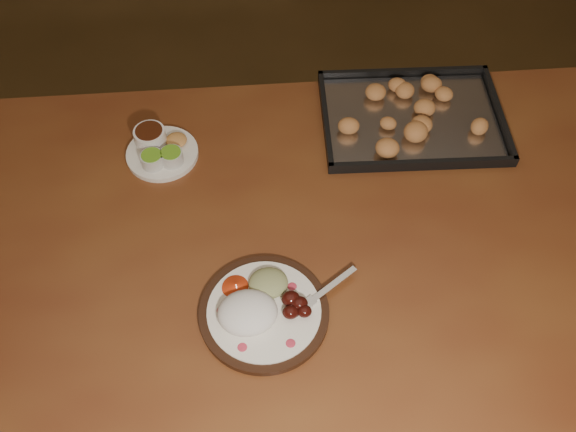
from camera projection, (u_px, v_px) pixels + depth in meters
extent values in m
plane|color=brown|center=(253.00, 368.00, 1.91)|extent=(4.00, 4.00, 0.00)
cube|color=brown|center=(298.00, 242.00, 1.30)|extent=(1.53, 0.96, 0.04)
cylinder|color=#4B2916|center=(43.00, 220.00, 1.80)|extent=(0.07, 0.07, 0.71)
cylinder|color=#4B2916|center=(518.00, 190.00, 1.86)|extent=(0.07, 0.07, 0.71)
cylinder|color=black|center=(264.00, 313.00, 1.18)|extent=(0.24, 0.24, 0.01)
cylinder|color=white|center=(264.00, 311.00, 1.17)|extent=(0.21, 0.21, 0.01)
ellipsoid|color=#C72F46|center=(242.00, 347.00, 1.12)|extent=(0.02, 0.02, 0.00)
ellipsoid|color=#C72F46|center=(291.00, 343.00, 1.13)|extent=(0.02, 0.02, 0.00)
ellipsoid|color=#C72F46|center=(292.00, 286.00, 1.20)|extent=(0.02, 0.02, 0.00)
ellipsoid|color=#C72F46|center=(222.00, 311.00, 1.17)|extent=(0.02, 0.02, 0.00)
ellipsoid|color=silver|center=(247.00, 313.00, 1.15)|extent=(0.12, 0.11, 0.05)
ellipsoid|color=#420F09|center=(291.00, 312.00, 1.15)|extent=(0.03, 0.03, 0.02)
ellipsoid|color=#420F09|center=(299.00, 303.00, 1.16)|extent=(0.03, 0.03, 0.02)
ellipsoid|color=#420F09|center=(291.00, 299.00, 1.17)|extent=(0.03, 0.03, 0.02)
ellipsoid|color=#420F09|center=(305.00, 311.00, 1.15)|extent=(0.03, 0.03, 0.02)
ellipsoid|color=tan|center=(268.00, 283.00, 1.19)|extent=(0.08, 0.08, 0.03)
cone|color=red|center=(236.00, 286.00, 1.19)|extent=(0.07, 0.07, 0.02)
cube|color=white|center=(333.00, 285.00, 1.20)|extent=(0.10, 0.07, 0.00)
cube|color=white|center=(308.00, 303.00, 1.17)|extent=(0.04, 0.03, 0.00)
cylinder|color=white|center=(302.00, 313.00, 1.16)|extent=(0.02, 0.02, 0.00)
cylinder|color=white|center=(300.00, 311.00, 1.16)|extent=(0.02, 0.02, 0.00)
cylinder|color=white|center=(298.00, 309.00, 1.17)|extent=(0.02, 0.02, 0.00)
cylinder|color=white|center=(296.00, 307.00, 1.17)|extent=(0.02, 0.02, 0.00)
cylinder|color=white|center=(162.00, 154.00, 1.41)|extent=(0.16, 0.16, 0.01)
cylinder|color=beige|center=(152.00, 160.00, 1.37)|extent=(0.05, 0.05, 0.03)
cylinder|color=#62A320|center=(151.00, 155.00, 1.36)|extent=(0.04, 0.04, 0.00)
cylinder|color=beige|center=(172.00, 157.00, 1.38)|extent=(0.05, 0.05, 0.03)
cylinder|color=#62A320|center=(171.00, 152.00, 1.36)|extent=(0.04, 0.04, 0.00)
cylinder|color=white|center=(150.00, 137.00, 1.40)|extent=(0.07, 0.07, 0.04)
cylinder|color=#39170A|center=(149.00, 131.00, 1.39)|extent=(0.06, 0.06, 0.00)
ellipsoid|color=#E1B04F|center=(176.00, 140.00, 1.41)|extent=(0.05, 0.05, 0.02)
cube|color=black|center=(412.00, 120.00, 1.47)|extent=(0.43, 0.33, 0.01)
cube|color=black|center=(403.00, 73.00, 1.55)|extent=(0.41, 0.04, 0.02)
cube|color=black|center=(424.00, 164.00, 1.38)|extent=(0.41, 0.04, 0.02)
cube|color=black|center=(499.00, 112.00, 1.47)|extent=(0.03, 0.30, 0.02)
cube|color=black|center=(325.00, 119.00, 1.46)|extent=(0.03, 0.30, 0.02)
cube|color=silver|center=(412.00, 118.00, 1.47)|extent=(0.40, 0.30, 0.00)
ellipsoid|color=#C88246|center=(435.00, 112.00, 1.46)|extent=(0.05, 0.04, 0.03)
ellipsoid|color=#C88246|center=(452.00, 102.00, 1.47)|extent=(0.06, 0.06, 0.03)
ellipsoid|color=#C88246|center=(425.00, 89.00, 1.50)|extent=(0.06, 0.06, 0.03)
ellipsoid|color=#C88246|center=(416.00, 97.00, 1.48)|extent=(0.05, 0.05, 0.03)
ellipsoid|color=#C88246|center=(395.00, 91.00, 1.50)|extent=(0.06, 0.06, 0.03)
ellipsoid|color=#C88246|center=(395.00, 106.00, 1.47)|extent=(0.06, 0.06, 0.03)
ellipsoid|color=#C88246|center=(366.00, 109.00, 1.46)|extent=(0.05, 0.05, 0.03)
ellipsoid|color=#C88246|center=(385.00, 120.00, 1.44)|extent=(0.05, 0.05, 0.03)
ellipsoid|color=#C88246|center=(373.00, 125.00, 1.43)|extent=(0.06, 0.06, 0.03)
ellipsoid|color=#C88246|center=(404.00, 136.00, 1.41)|extent=(0.06, 0.06, 0.03)
ellipsoid|color=#C88246|center=(419.00, 124.00, 1.43)|extent=(0.05, 0.05, 0.03)
ellipsoid|color=#C88246|center=(444.00, 128.00, 1.42)|extent=(0.06, 0.06, 0.03)
ellipsoid|color=#C88246|center=(444.00, 125.00, 1.43)|extent=(0.06, 0.06, 0.03)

